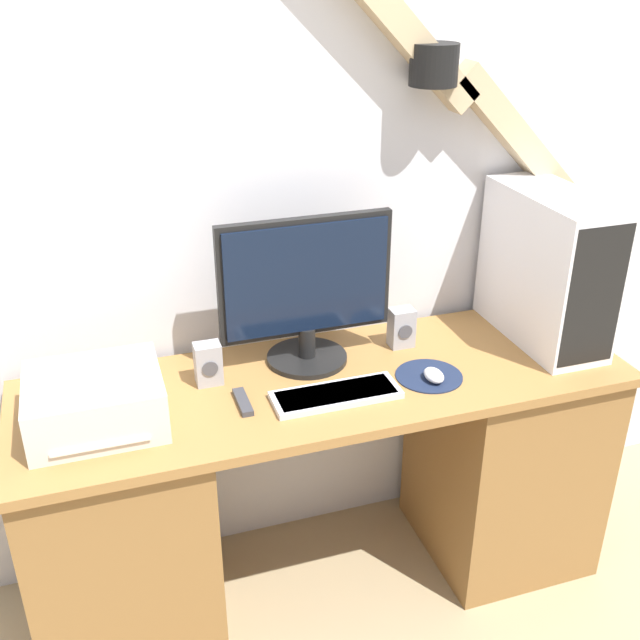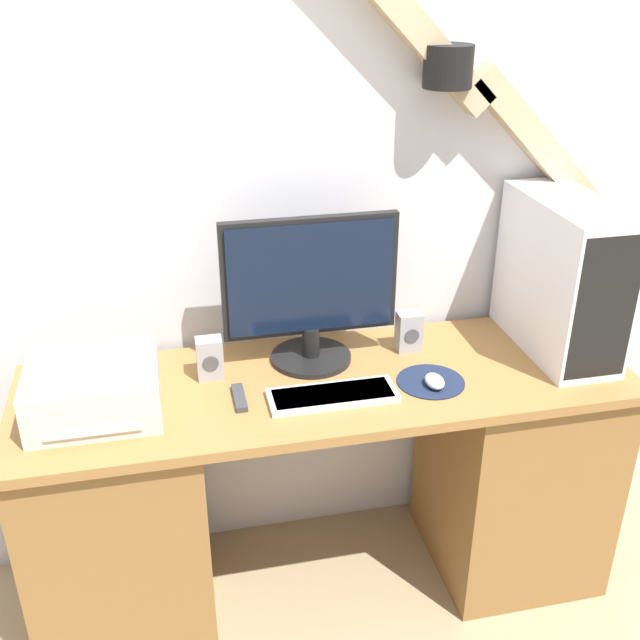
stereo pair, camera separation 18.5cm
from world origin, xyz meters
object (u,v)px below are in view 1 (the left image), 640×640
object	(u,v)px
keyboard	(336,395)
speaker_left	(208,364)
speaker_right	(402,328)
remote_control	(243,402)
computer_tower	(548,268)
mouse	(434,375)
printer	(95,402)
monitor	(306,289)

from	to	relation	value
keyboard	speaker_left	world-z (taller)	speaker_left
speaker_right	remote_control	world-z (taller)	speaker_right
computer_tower	keyboard	bearing A→B (deg)	-168.61
mouse	printer	xyz separation A→B (m)	(-0.93, 0.08, 0.05)
speaker_left	remote_control	size ratio (longest dim) A/B	0.96
speaker_left	speaker_right	distance (m)	0.61
monitor	speaker_right	bearing A→B (deg)	-0.99
speaker_left	remote_control	distance (m)	0.17
computer_tower	remote_control	distance (m)	1.02
remote_control	mouse	bearing A→B (deg)	-5.44
monitor	speaker_left	world-z (taller)	monitor
keyboard	speaker_right	size ratio (longest dim) A/B	2.88
keyboard	computer_tower	size ratio (longest dim) A/B	0.75
mouse	computer_tower	world-z (taller)	computer_tower
monitor	keyboard	size ratio (longest dim) A/B	1.44
computer_tower	speaker_left	bearing A→B (deg)	177.82
monitor	computer_tower	distance (m)	0.76
monitor	mouse	world-z (taller)	monitor
monitor	remote_control	distance (m)	0.38
mouse	speaker_left	world-z (taller)	speaker_left
keyboard	mouse	world-z (taller)	mouse
speaker_right	monitor	bearing A→B (deg)	179.01
speaker_left	remote_control	bearing A→B (deg)	-65.40
keyboard	speaker_right	distance (m)	0.37
mouse	speaker_right	bearing A→B (deg)	90.30
speaker_left	speaker_right	bearing A→B (deg)	3.35
mouse	keyboard	bearing A→B (deg)	179.02
speaker_right	mouse	bearing A→B (deg)	-89.70
mouse	computer_tower	distance (m)	0.52
mouse	speaker_right	distance (m)	0.23
keyboard	printer	bearing A→B (deg)	173.49
computer_tower	printer	size ratio (longest dim) A/B	1.40
monitor	speaker_right	size ratio (longest dim) A/B	4.14
keyboard	printer	world-z (taller)	printer
speaker_right	keyboard	bearing A→B (deg)	-142.54
monitor	printer	world-z (taller)	monitor
computer_tower	speaker_left	size ratio (longest dim) A/B	3.85
mouse	computer_tower	size ratio (longest dim) A/B	0.17
printer	keyboard	bearing A→B (deg)	-6.51
computer_tower	speaker_right	bearing A→B (deg)	170.35
mouse	speaker_left	xyz separation A→B (m)	(-0.61, 0.19, 0.04)
monitor	speaker_left	bearing A→B (deg)	-172.31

